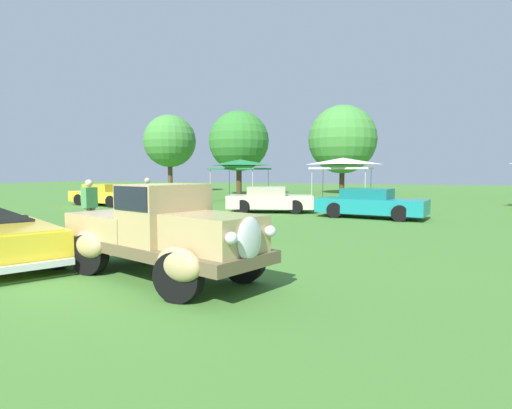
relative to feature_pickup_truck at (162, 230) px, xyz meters
The scene contains 13 objects.
ground_plane 0.97m from the feature_pickup_truck, 161.90° to the left, with size 120.00×120.00×0.00m, color #42752D.
feature_pickup_truck is the anchor object (origin of this frame).
neighbor_convertible 3.74m from the feature_pickup_truck, behind, with size 4.46×3.45×1.40m.
show_car_yellow 17.71m from the feature_pickup_truck, 133.93° to the left, with size 4.81×2.51×1.22m.
show_car_cream 12.52m from the feature_pickup_truck, 100.42° to the left, with size 4.32×2.77×1.22m.
show_car_teal 11.79m from the feature_pickup_truck, 78.05° to the left, with size 4.58×2.39×1.22m.
spectator_by_row 8.71m from the feature_pickup_truck, 127.20° to the left, with size 0.46×0.37×1.69m.
spectator_far_side 5.75m from the feature_pickup_truck, 144.81° to the left, with size 0.30×0.43×1.69m.
canopy_tent_left_field 20.07m from the feature_pickup_truck, 109.24° to the left, with size 3.21×3.21×2.71m.
canopy_tent_center_field 18.13m from the feature_pickup_truck, 89.40° to the left, with size 3.22×3.22×2.71m.
treeline_far_left 33.32m from the feature_pickup_truck, 122.37° to the left, with size 4.91×4.91×7.25m.
treeline_mid_left 27.45m from the feature_pickup_truck, 110.51° to the left, with size 4.92×4.92×6.87m.
treeline_center 30.58m from the feature_pickup_truck, 93.61° to the left, with size 5.85×5.85×7.60m.
Camera 1 is at (4.70, -6.51, 1.92)m, focal length 29.51 mm.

